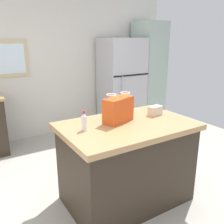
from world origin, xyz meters
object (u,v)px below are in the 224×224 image
object	(u,v)px
tall_cabinet	(148,73)
shopping_bag	(118,110)
kitchen_island	(127,162)
bottle	(84,122)
refrigerator	(122,84)
small_box	(155,111)

from	to	relation	value
tall_cabinet	shopping_bag	xyz separation A→B (m)	(-2.05, -1.98, -0.01)
kitchen_island	bottle	world-z (taller)	bottle
refrigerator	bottle	bearing A→B (deg)	-131.53
tall_cabinet	bottle	size ratio (longest dim) A/B	10.65
shopping_bag	bottle	xyz separation A→B (m)	(-0.41, -0.04, -0.05)
shopping_bag	small_box	size ratio (longest dim) A/B	2.27
kitchen_island	shopping_bag	world-z (taller)	shopping_bag
tall_cabinet	shopping_bag	size ratio (longest dim) A/B	5.62
kitchen_island	small_box	xyz separation A→B (m)	(0.44, 0.08, 0.50)
shopping_bag	small_box	world-z (taller)	shopping_bag
refrigerator	shopping_bag	bearing A→B (deg)	-124.77
kitchen_island	tall_cabinet	world-z (taller)	tall_cabinet
bottle	shopping_bag	bearing A→B (deg)	5.61
kitchen_island	bottle	bearing A→B (deg)	173.09
tall_cabinet	shopping_bag	world-z (taller)	tall_cabinet
tall_cabinet	small_box	bearing A→B (deg)	-127.97
refrigerator	small_box	size ratio (longest dim) A/B	10.82
refrigerator	kitchen_island	bearing A→B (deg)	-122.55
tall_cabinet	bottle	xyz separation A→B (m)	(-2.47, -2.02, -0.06)
shopping_bag	kitchen_island	bearing A→B (deg)	-63.24
kitchen_island	bottle	xyz separation A→B (m)	(-0.46, 0.06, 0.53)
kitchen_island	small_box	world-z (taller)	small_box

